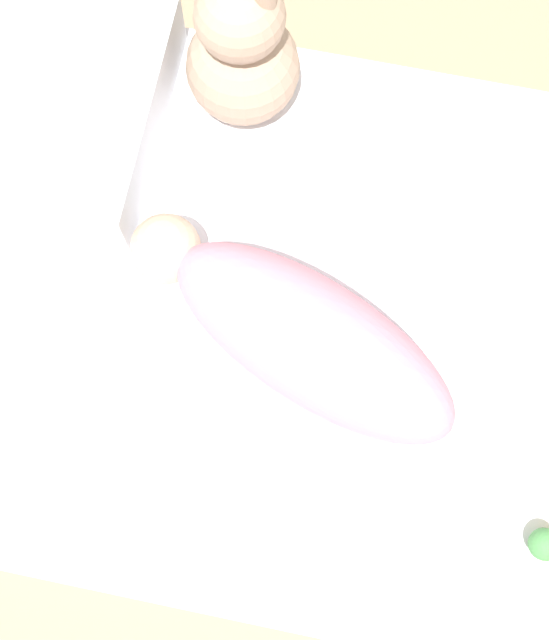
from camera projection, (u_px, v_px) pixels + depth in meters
name	position (u px, v px, depth m)	size (l,w,h in m)	color
ground_plane	(244.00, 340.00, 1.54)	(12.00, 12.00, 0.00)	#9E8466
bed_mattress	(242.00, 322.00, 1.43)	(1.43, 0.88, 0.22)	white
swaddled_baby	(302.00, 334.00, 1.22)	(0.52, 0.33, 0.18)	pink
pillow	(31.00, 102.00, 1.35)	(0.39, 0.38, 0.12)	white
bunny_plush	(242.00, 52.00, 1.30)	(0.17, 0.17, 0.33)	tan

